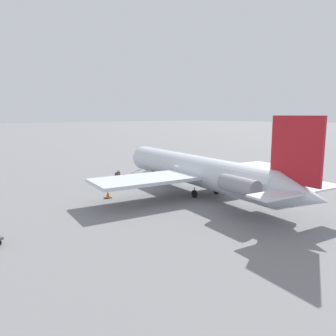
% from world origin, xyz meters
% --- Properties ---
extents(ground_plane, '(600.00, 600.00, 0.00)m').
position_xyz_m(ground_plane, '(0.00, 0.00, 0.00)').
color(ground_plane, slate).
extents(airplane_main, '(27.04, 20.33, 7.16)m').
position_xyz_m(airplane_main, '(-0.91, 0.15, 2.15)').
color(airplane_main, silver).
rests_on(airplane_main, ground).
extents(boarding_stairs, '(1.66, 4.13, 1.76)m').
position_xyz_m(boarding_stairs, '(6.70, 2.82, 0.38)').
color(boarding_stairs, '#B2B2B7').
rests_on(boarding_stairs, ground).
extents(passenger, '(0.38, 0.56, 1.74)m').
position_xyz_m(passenger, '(6.54, 4.10, 1.00)').
color(passenger, '#23232D').
rests_on(passenger, ground).
extents(traffic_cone_near_stairs, '(0.58, 0.58, 0.64)m').
position_xyz_m(traffic_cone_near_stairs, '(3.05, 7.40, 0.30)').
color(traffic_cone_near_stairs, black).
rests_on(traffic_cone_near_stairs, ground).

